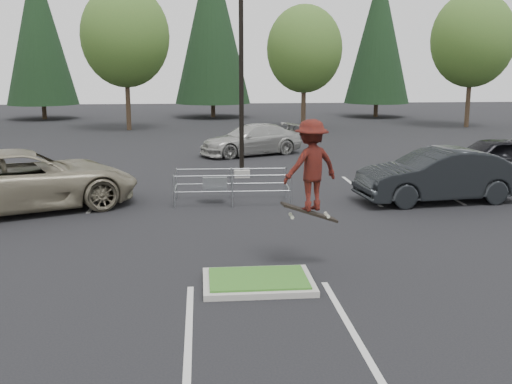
{
  "coord_description": "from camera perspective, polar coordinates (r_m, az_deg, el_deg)",
  "views": [
    {
      "loc": [
        -1.09,
        -11.31,
        4.3
      ],
      "look_at": [
        0.1,
        1.5,
        1.59
      ],
      "focal_mm": 42.0,
      "sensor_mm": 36.0,
      "label": 1
    }
  ],
  "objects": [
    {
      "name": "skateboarder",
      "position": [
        12.69,
        5.18,
        2.49
      ],
      "size": [
        1.43,
        1.14,
        2.22
      ],
      "rotation": [
        0.0,
        0.0,
        3.53
      ],
      "color": "black",
      "rests_on": "ground"
    },
    {
      "name": "conif_b",
      "position": [
        51.95,
        -4.23,
        15.78
      ],
      "size": [
        6.38,
        6.38,
        14.5
      ],
      "color": "#38281C",
      "rests_on": "ground"
    },
    {
      "name": "car_r_charc",
      "position": [
        20.12,
        16.97,
        1.53
      ],
      "size": [
        5.39,
        2.38,
        1.72
      ],
      "primitive_type": "imported",
      "rotation": [
        0.0,
        0.0,
        4.82
      ],
      "color": "black",
      "rests_on": "ground"
    },
    {
      "name": "decid_b",
      "position": [
        42.17,
        -12.35,
        14.0
      ],
      "size": [
        5.89,
        5.89,
        9.64
      ],
      "color": "#38281C",
      "rests_on": "ground"
    },
    {
      "name": "conif_c",
      "position": [
        53.07,
        11.62,
        14.41
      ],
      "size": [
        5.5,
        5.5,
        12.5
      ],
      "color": "#38281C",
      "rests_on": "ground"
    },
    {
      "name": "stall_lines",
      "position": [
        17.87,
        -5.98,
        -2.09
      ],
      "size": [
        22.62,
        17.6,
        0.01
      ],
      "color": "beige",
      "rests_on": "ground"
    },
    {
      "name": "ground",
      "position": [
        12.15,
        0.2,
        -8.83
      ],
      "size": [
        120.0,
        120.0,
        0.0
      ],
      "primitive_type": "plane",
      "color": "black",
      "rests_on": "ground"
    },
    {
      "name": "car_r_black",
      "position": [
        24.49,
        21.73,
        2.95
      ],
      "size": [
        5.1,
        2.32,
        1.7
      ],
      "primitive_type": "imported",
      "rotation": [
        0.0,
        0.0,
        4.78
      ],
      "color": "black",
      "rests_on": "ground"
    },
    {
      "name": "conif_a",
      "position": [
        52.99,
        -20.01,
        14.23
      ],
      "size": [
        5.72,
        5.72,
        13.0
      ],
      "color": "#38281C",
      "rests_on": "ground"
    },
    {
      "name": "decid_d",
      "position": [
        45.84,
        19.87,
        13.23
      ],
      "size": [
        5.76,
        5.76,
        9.43
      ],
      "color": "#38281C",
      "rests_on": "ground"
    },
    {
      "name": "light_pole",
      "position": [
        23.37,
        -1.42,
        12.52
      ],
      "size": [
        0.7,
        0.6,
        10.12
      ],
      "color": "#A09D95",
      "rests_on": "ground"
    },
    {
      "name": "car_far_silver",
      "position": [
        29.64,
        -0.3,
        5.02
      ],
      "size": [
        5.58,
        3.97,
        1.5
      ],
      "primitive_type": "imported",
      "rotation": [
        0.0,
        0.0,
        5.12
      ],
      "color": "#A6A6A1",
      "rests_on": "ground"
    },
    {
      "name": "car_l_tan",
      "position": [
        19.39,
        -21.4,
        1.05
      ],
      "size": [
        7.34,
        5.51,
        1.85
      ],
      "primitive_type": "imported",
      "rotation": [
        0.0,
        0.0,
        1.99
      ],
      "color": "gray",
      "rests_on": "ground"
    },
    {
      "name": "grass_median",
      "position": [
        12.13,
        0.2,
        -8.49
      ],
      "size": [
        2.2,
        1.6,
        0.16
      ],
      "color": "#A09D95",
      "rests_on": "ground"
    },
    {
      "name": "decid_c",
      "position": [
        41.76,
        4.6,
        13.17
      ],
      "size": [
        5.12,
        5.12,
        8.38
      ],
      "color": "#38281C",
      "rests_on": "ground"
    },
    {
      "name": "cart_corral",
      "position": [
        19.12,
        -3.55,
        0.87
      ],
      "size": [
        3.69,
        1.41,
        1.04
      ],
      "rotation": [
        0.0,
        0.0,
        -0.03
      ],
      "color": "gray",
      "rests_on": "ground"
    }
  ]
}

